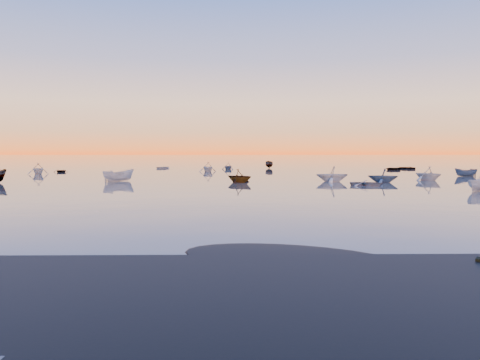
{
  "coord_description": "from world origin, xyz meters",
  "views": [
    {
      "loc": [
        -4.23,
        -19.78,
        3.84
      ],
      "look_at": [
        -3.44,
        28.0,
        0.81
      ],
      "focal_mm": 35.0,
      "sensor_mm": 36.0,
      "label": 1
    }
  ],
  "objects": [
    {
      "name": "ground",
      "position": [
        0.0,
        100.0,
        0.0
      ],
      "size": [
        600.0,
        600.0,
        0.0
      ],
      "primitive_type": "plane",
      "color": "#645C53",
      "rests_on": "ground"
    },
    {
      "name": "mud_lobes",
      "position": [
        0.0,
        -1.0,
        0.01
      ],
      "size": [
        140.0,
        6.0,
        0.07
      ],
      "primitive_type": null,
      "color": "black",
      "rests_on": "ground"
    },
    {
      "name": "moored_fleet",
      "position": [
        0.0,
        53.0,
        0.0
      ],
      "size": [
        124.0,
        58.0,
        1.2
      ],
      "primitive_type": null,
      "color": "silver",
      "rests_on": "ground"
    },
    {
      "name": "boat_near_center",
      "position": [
        19.17,
        24.0,
        0.0
      ],
      "size": [
        3.54,
        3.78,
        1.26
      ],
      "primitive_type": "imported",
      "rotation": [
        0.0,
        0.0,
        2.27
      ],
      "color": "silver",
      "rests_on": "ground"
    },
    {
      "name": "boat_near_right",
      "position": [
        21.02,
        39.92,
        0.0
      ],
      "size": [
        4.3,
        3.52,
        1.38
      ],
      "primitive_type": "imported",
      "rotation": [
        0.0,
        0.0,
        3.67
      ],
      "color": "silver",
      "rests_on": "ground"
    }
  ]
}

